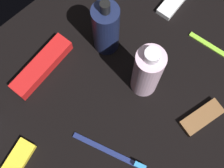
% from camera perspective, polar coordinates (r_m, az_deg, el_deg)
% --- Properties ---
extents(ground_plane, '(0.84, 0.64, 0.01)m').
position_cam_1_polar(ground_plane, '(0.75, -0.00, -0.86)').
color(ground_plane, black).
extents(lotion_bottle, '(0.06, 0.06, 0.18)m').
position_cam_1_polar(lotion_bottle, '(0.72, -1.14, 10.20)').
color(lotion_bottle, '#161E40').
rests_on(lotion_bottle, ground_plane).
extents(bodywash_bottle, '(0.06, 0.06, 0.19)m').
position_cam_1_polar(bodywash_bottle, '(0.67, 6.51, 2.21)').
color(bodywash_bottle, silver).
rests_on(bodywash_bottle, ground_plane).
extents(toothbrush_navy, '(0.08, 0.17, 0.02)m').
position_cam_1_polar(toothbrush_navy, '(0.71, 0.30, -12.77)').
color(toothbrush_navy, navy).
rests_on(toothbrush_navy, ground_plane).
extents(toothpaste_box_red, '(0.18, 0.07, 0.03)m').
position_cam_1_polar(toothpaste_box_red, '(0.76, -12.87, 3.23)').
color(toothpaste_box_red, red).
rests_on(toothpaste_box_red, ground_plane).
extents(snack_bar_brown, '(0.11, 0.06, 0.01)m').
position_cam_1_polar(snack_bar_brown, '(0.75, 16.31, -5.94)').
color(snack_bar_brown, brown).
rests_on(snack_bar_brown, ground_plane).
extents(snack_bar_white, '(0.11, 0.06, 0.01)m').
position_cam_1_polar(snack_bar_white, '(0.85, 11.36, 14.71)').
color(snack_bar_white, white).
rests_on(snack_bar_white, ground_plane).
extents(snack_bar_yellow, '(0.11, 0.07, 0.01)m').
position_cam_1_polar(snack_bar_yellow, '(0.74, -17.38, -13.69)').
color(snack_bar_yellow, yellow).
rests_on(snack_bar_yellow, ground_plane).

